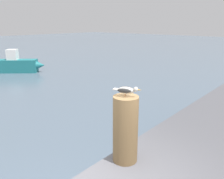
# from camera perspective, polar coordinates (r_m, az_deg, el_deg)

# --- Properties ---
(mooring_post) EXTENTS (0.36, 0.36, 0.98)m
(mooring_post) POSITION_cam_1_polar(r_m,az_deg,el_deg) (3.33, 3.30, -9.72)
(mooring_post) COLOR brown
(mooring_post) RESTS_ON harbor_quay
(seagull) EXTENTS (0.21, 0.38, 0.14)m
(seagull) POSITION_cam_1_polar(r_m,az_deg,el_deg) (3.12, 3.58, -0.15)
(seagull) COLOR tan
(seagull) RESTS_ON mooring_post
(boat_teal) EXTENTS (2.98, 3.11, 1.63)m
(boat_teal) POSITION_cam_1_polar(r_m,az_deg,el_deg) (17.92, -21.91, 5.67)
(boat_teal) COLOR #1E7075
(boat_teal) RESTS_ON ground_plane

